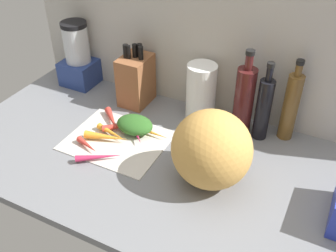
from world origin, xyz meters
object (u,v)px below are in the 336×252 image
Objects in this scene: carrot_5 at (150,132)px; carrot_4 at (99,157)px; bottle_0 at (244,100)px; winter_squash at (212,149)px; knife_block at (136,79)px; cutting_board at (117,140)px; carrot_2 at (87,145)px; carrot_7 at (134,130)px; carrot_1 at (123,125)px; blender_appliance at (78,58)px; carrot_6 at (112,120)px; paper_towel_roll at (201,92)px; carrot_3 at (106,137)px; carrot_0 at (111,132)px; bottle_1 at (264,108)px; bottle_2 at (291,106)px.

carrot_4 is at bearing -113.12° from carrot_5.
bottle_0 is (38.47, 39.28, 12.13)cm from carrot_4.
winter_squash is 55.25cm from knife_block.
carrot_5 reaches higher than cutting_board.
carrot_7 is (10.86, 15.01, 0.61)cm from carrot_2.
carrot_4 is at bearing -166.98° from winter_squash.
carrot_1 is 46.83cm from bottle_0.
winter_squash reaches higher than carrot_4.
carrot_7 is at bearing -61.88° from knife_block.
carrot_4 is 58.69cm from blender_appliance.
carrot_6 is 36.60cm from paper_towel_roll.
carrot_3 is 10.97cm from carrot_7.
cutting_board is 4.02cm from carrot_0.
cutting_board is 1.25× the size of blender_appliance.
carrot_2 is 51.21cm from blender_appliance.
carrot_4 is at bearing -78.66° from knife_block.
winter_squash reaches higher than carrot_3.
knife_block reaches higher than carrot_5.
carrot_3 is at bearing -149.69° from bottle_1.
winter_squash reaches higher than carrot_0.
cutting_board is at bearing -145.63° from bottle_0.
carrot_7 is at bearing 48.82° from carrot_3.
carrot_2 is 0.40× the size of knife_block.
knife_block is 0.83× the size of bottle_2.
carrot_1 is 43.13cm from winter_squash.
paper_towel_roll is at bearing -1.06° from blender_appliance.
carrot_3 is at bearing -99.45° from carrot_1.
carrot_0 is 0.42× the size of bottle_2.
carrot_0 is 67.07cm from bottle_2.
carrot_4 is 18.83cm from carrot_7.
carrot_0 is 0.51× the size of winter_squash.
carrot_4 is 41.31cm from knife_block.
knife_block is at bearing 105.73° from carrot_1.
bottle_0 is at bearing 30.87° from carrot_0.
carrot_5 is 0.67× the size of paper_towel_roll.
bottle_1 is 9.74cm from bottle_2.
blender_appliance is 0.91× the size of bottle_2.
winter_squash is at bearing -15.76° from carrot_7.
bottle_0 is at bearing 34.38° from carrot_3.
bottle_2 is at bearing 29.53° from cutting_board.
winter_squash is (42.06, -5.03, 11.05)cm from carrot_0.
carrot_5 is at bearing 5.45° from carrot_1.
carrot_0 reaches higher than cutting_board.
knife_block is 0.85× the size of bottle_1.
carrot_4 is at bearing -73.22° from carrot_0.
bottle_0 is at bearing 30.54° from carrot_7.
carrot_2 is at bearing -88.11° from carrot_6.
paper_towel_roll is (21.42, 28.65, 11.29)cm from cutting_board.
winter_squash is at bearing 6.59° from carrot_2.
carrot_4 is 22.62cm from carrot_5.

